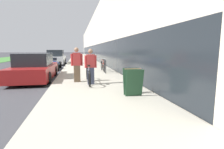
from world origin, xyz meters
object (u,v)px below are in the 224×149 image
(person_rider, at_px, (91,67))
(tandem_bicycle, at_px, (88,75))
(person_bystander, at_px, (77,65))
(bike_rack_hoop, at_px, (105,65))
(sandwich_board_sign, at_px, (133,82))
(parked_sedan_far, at_px, (56,58))
(parked_sedan_curbside, at_px, (35,68))
(cruiser_bike_nearest, at_px, (103,66))
(vintage_roadster_curbside, at_px, (49,64))

(person_rider, bearing_deg, tandem_bicycle, 108.01)
(person_bystander, bearing_deg, person_rider, -50.18)
(person_bystander, height_order, bike_rack_hoop, person_bystander)
(bike_rack_hoop, height_order, sandwich_board_sign, sandwich_board_sign)
(tandem_bicycle, relative_size, parked_sedan_far, 0.58)
(person_bystander, xyz_separation_m, parked_sedan_curbside, (-2.25, 1.85, -0.30))
(bike_rack_hoop, bearing_deg, cruiser_bike_nearest, 88.82)
(vintage_roadster_curbside, height_order, parked_sedan_far, parked_sedan_far)
(person_bystander, relative_size, vintage_roadster_curbside, 0.40)
(person_rider, relative_size, vintage_roadster_curbside, 0.38)
(person_rider, relative_size, parked_sedan_curbside, 0.34)
(tandem_bicycle, bearing_deg, sandwich_board_sign, -61.78)
(vintage_roadster_curbside, bearing_deg, sandwich_board_sign, -67.46)
(sandwich_board_sign, xyz_separation_m, vintage_roadster_curbside, (-4.12, 9.92, -0.18))
(person_bystander, xyz_separation_m, sandwich_board_sign, (1.80, -2.85, -0.36))
(tandem_bicycle, distance_m, cruiser_bike_nearest, 4.56)
(parked_sedan_curbside, xyz_separation_m, parked_sedan_far, (-0.05, 10.33, 0.06))
(person_bystander, xyz_separation_m, bike_rack_hoop, (1.77, 2.81, -0.29))
(person_bystander, height_order, vintage_roadster_curbside, person_bystander)
(person_rider, bearing_deg, parked_sedan_far, 102.66)
(person_bystander, xyz_separation_m, vintage_roadster_curbside, (-2.31, 7.06, -0.54))
(person_rider, height_order, bike_rack_hoop, person_rider)
(sandwich_board_sign, height_order, vintage_roadster_curbside, sandwich_board_sign)
(vintage_roadster_curbside, bearing_deg, person_bystander, -71.88)
(bike_rack_hoop, distance_m, sandwich_board_sign, 5.67)
(parked_sedan_curbside, bearing_deg, cruiser_bike_nearest, 27.60)
(parked_sedan_curbside, bearing_deg, vintage_roadster_curbside, 90.63)
(parked_sedan_curbside, bearing_deg, person_bystander, -39.41)
(person_rider, xyz_separation_m, vintage_roadster_curbside, (-2.90, 7.77, -0.50))
(tandem_bicycle, xyz_separation_m, bike_rack_hoop, (1.29, 3.21, 0.14))
(bike_rack_hoop, xyz_separation_m, parked_sedan_curbside, (-4.03, -0.96, -0.00))
(parked_sedan_far, bearing_deg, bike_rack_hoop, -66.46)
(cruiser_bike_nearest, bearing_deg, parked_sedan_curbside, -152.40)
(person_bystander, xyz_separation_m, parked_sedan_far, (-2.31, 12.18, -0.23))
(person_rider, height_order, person_bystander, person_bystander)
(bike_rack_hoop, bearing_deg, vintage_roadster_curbside, 133.88)
(bike_rack_hoop, relative_size, parked_sedan_curbside, 0.19)
(bike_rack_hoop, height_order, cruiser_bike_nearest, cruiser_bike_nearest)
(person_bystander, height_order, cruiser_bike_nearest, person_bystander)
(sandwich_board_sign, bearing_deg, person_bystander, 122.32)
(sandwich_board_sign, height_order, parked_sedan_curbside, parked_sedan_curbside)
(person_rider, height_order, parked_sedan_curbside, person_rider)
(person_rider, height_order, sandwich_board_sign, person_rider)
(parked_sedan_curbside, bearing_deg, tandem_bicycle, -39.39)
(cruiser_bike_nearest, bearing_deg, person_bystander, -114.36)
(vintage_roadster_curbside, xyz_separation_m, parked_sedan_far, (0.00, 5.12, 0.30))
(parked_sedan_far, bearing_deg, person_rider, -77.34)
(tandem_bicycle, xyz_separation_m, parked_sedan_far, (-2.80, 12.58, 0.20))
(bike_rack_hoop, xyz_separation_m, parked_sedan_far, (-4.08, 9.37, 0.06))
(sandwich_board_sign, distance_m, vintage_roadster_curbside, 10.74)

